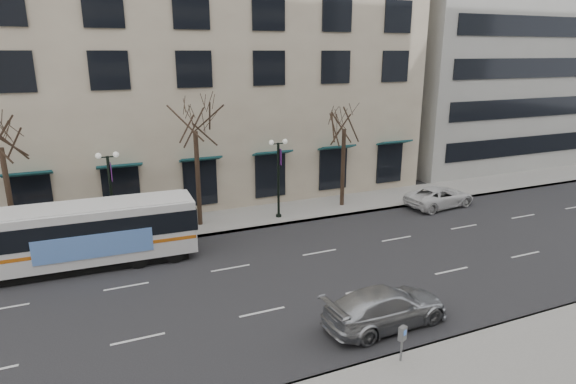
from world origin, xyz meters
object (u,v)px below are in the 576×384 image
tree_far_right (345,115)px  lamp_post_left (111,192)px  silver_car (386,307)px  pay_station (402,336)px  lamp_post_right (279,175)px  white_pickup (440,197)px  tree_far_mid (194,115)px  city_bus (74,235)px

tree_far_right → lamp_post_left: (-14.99, -0.60, -3.48)m
silver_car → pay_station: 2.59m
lamp_post_right → white_pickup: lamp_post_right is taller
lamp_post_right → pay_station: size_ratio=3.93×
lamp_post_left → white_pickup: 21.52m
tree_far_mid → pay_station: 17.56m
tree_far_mid → tree_far_right: bearing=-0.0°
tree_far_right → lamp_post_right: (-4.99, -0.60, -3.48)m
silver_car → lamp_post_left: bearing=31.2°
tree_far_mid → city_bus: size_ratio=0.71×
lamp_post_left → city_bus: 3.66m
tree_far_mid → pay_station: (3.22, -16.26, -5.80)m
tree_far_right → tree_far_mid: bearing=180.0°
tree_far_mid → lamp_post_left: bearing=-173.1°
tree_far_right → pay_station: 18.40m
tree_far_mid → pay_station: tree_far_mid is taller
lamp_post_left → silver_car: 16.30m
lamp_post_right → white_pickup: size_ratio=1.02×
tree_far_mid → silver_car: bearing=-73.2°
tree_far_right → lamp_post_left: 15.40m
city_bus → silver_car: (11.22, -10.48, -1.00)m
silver_car → tree_far_mid: bearing=13.3°
lamp_post_right → pay_station: (-1.79, -15.66, -1.83)m
lamp_post_left → city_bus: bearing=-126.0°
tree_far_right → white_pickup: 8.91m
tree_far_mid → lamp_post_right: bearing=-6.8°
tree_far_right → city_bus: tree_far_right is taller
white_pickup → tree_far_right: bearing=61.5°
silver_car → lamp_post_right: bearing=-7.0°
city_bus → pay_station: 16.45m
tree_far_right → silver_car: 16.08m
tree_far_right → lamp_post_right: size_ratio=1.55×
lamp_post_left → tree_far_right: bearing=2.3°
tree_far_mid → silver_car: size_ratio=1.63×
tree_far_right → silver_car: tree_far_right is taller
silver_car → pay_station: size_ratio=3.97×
white_pickup → lamp_post_left: bearing=78.5°
lamp_post_right → silver_car: lamp_post_right is taller
tree_far_mid → white_pickup: 17.65m
lamp_post_left → silver_car: lamp_post_left is taller
tree_far_right → pay_station: (-6.78, -16.26, -5.31)m
tree_far_mid → silver_car: 15.75m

